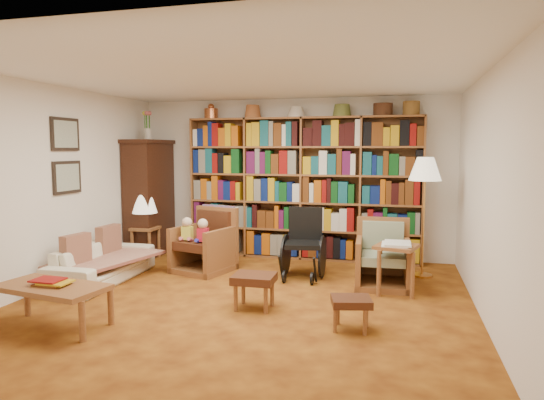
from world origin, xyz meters
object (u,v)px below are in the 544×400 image
(armchair_leather, at_px, (206,244))
(coffee_table, at_px, (52,290))
(floor_lamp, at_px, (425,174))
(footstool_b, at_px, (351,303))
(side_table_papers, at_px, (396,254))
(armchair_sage, at_px, (383,260))
(sofa, at_px, (103,262))
(footstool_a, at_px, (254,281))
(wheelchair, at_px, (304,246))
(side_table_lamp, at_px, (145,236))

(armchair_leather, height_order, coffee_table, armchair_leather)
(armchair_leather, relative_size, floor_lamp, 0.57)
(floor_lamp, distance_m, footstool_b, 2.59)
(armchair_leather, xyz_separation_m, side_table_papers, (2.62, -0.48, 0.11))
(armchair_sage, bearing_deg, sofa, -168.17)
(floor_lamp, height_order, footstool_a, floor_lamp)
(armchair_sage, distance_m, footstool_a, 1.84)
(wheelchair, xyz_separation_m, footstool_b, (0.81, -1.79, -0.17))
(sofa, distance_m, side_table_papers, 3.73)
(armchair_leather, distance_m, footstool_a, 1.86)
(sofa, xyz_separation_m, side_table_lamp, (-0.10, 1.29, 0.12))
(floor_lamp, bearing_deg, armchair_leather, -172.28)
(floor_lamp, height_order, coffee_table, floor_lamp)
(armchair_sage, distance_m, footstool_b, 1.67)
(armchair_sage, height_order, floor_lamp, floor_lamp)
(sofa, xyz_separation_m, wheelchair, (2.49, 0.88, 0.18))
(footstool_b, bearing_deg, coffee_table, -166.23)
(side_table_papers, bearing_deg, armchair_sage, 115.85)
(coffee_table, bearing_deg, armchair_leather, 77.48)
(sofa, relative_size, wheelchair, 1.79)
(sofa, height_order, armchair_leather, armchair_leather)
(sofa, bearing_deg, wheelchair, -72.57)
(sofa, bearing_deg, floor_lamp, -74.16)
(armchair_leather, bearing_deg, wheelchair, -0.70)
(coffee_table, bearing_deg, sofa, 108.16)
(footstool_b, relative_size, coffee_table, 0.38)
(armchair_sage, xyz_separation_m, footstool_b, (-0.24, -1.65, -0.06))
(armchair_sage, distance_m, side_table_papers, 0.40)
(floor_lamp, height_order, footstool_b, floor_lamp)
(sofa, height_order, coffee_table, sofa)
(side_table_papers, xyz_separation_m, coffee_table, (-3.17, -2.01, -0.10))
(footstool_b, bearing_deg, wheelchair, 114.23)
(armchair_leather, relative_size, side_table_papers, 1.49)
(sofa, relative_size, floor_lamp, 1.04)
(side_table_lamp, distance_m, armchair_sage, 3.68)
(armchair_leather, bearing_deg, side_table_lamp, 161.28)
(wheelchair, height_order, footstool_b, wheelchair)
(footstool_b, bearing_deg, side_table_lamp, 147.01)
(footstool_a, bearing_deg, wheelchair, 79.63)
(sofa, xyz_separation_m, side_table_papers, (3.69, 0.41, 0.23))
(armchair_leather, xyz_separation_m, footstool_b, (2.22, -1.81, -0.11))
(side_table_lamp, height_order, armchair_sage, armchair_sage)
(footstool_b, bearing_deg, footstool_a, 161.64)
(sofa, relative_size, footstool_b, 3.88)
(armchair_leather, distance_m, coffee_table, 2.55)
(floor_lamp, height_order, side_table_papers, floor_lamp)
(footstool_b, bearing_deg, side_table_papers, 73.29)
(coffee_table, bearing_deg, footstool_b, 13.77)
(armchair_sage, bearing_deg, coffee_table, -142.24)
(footstool_a, height_order, footstool_b, footstool_a)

